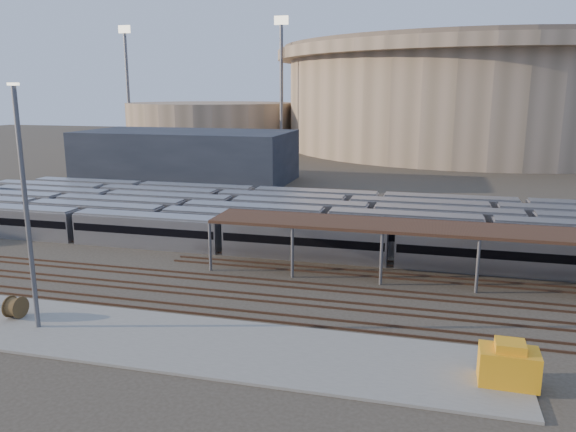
% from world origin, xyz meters
% --- Properties ---
extents(ground, '(420.00, 420.00, 0.00)m').
position_xyz_m(ground, '(0.00, 0.00, 0.00)').
color(ground, '#383026').
rests_on(ground, ground).
extents(apron, '(50.00, 9.00, 0.20)m').
position_xyz_m(apron, '(-5.00, -15.00, 0.10)').
color(apron, gray).
rests_on(apron, ground).
extents(subway_trains, '(127.70, 23.90, 3.60)m').
position_xyz_m(subway_trains, '(1.15, 18.50, 1.80)').
color(subway_trains, '#A2A1A6').
rests_on(subway_trains, ground).
extents(inspection_shed, '(60.30, 6.00, 5.30)m').
position_xyz_m(inspection_shed, '(22.00, 4.00, 4.98)').
color(inspection_shed, '#5D5D62').
rests_on(inspection_shed, ground).
extents(empty_tracks, '(170.00, 9.62, 0.18)m').
position_xyz_m(empty_tracks, '(0.00, -5.00, 0.09)').
color(empty_tracks, '#4C3323').
rests_on(empty_tracks, ground).
extents(stadium, '(124.00, 124.00, 32.50)m').
position_xyz_m(stadium, '(25.00, 140.00, 16.47)').
color(stadium, tan).
rests_on(stadium, ground).
extents(secondary_arena, '(56.00, 56.00, 14.00)m').
position_xyz_m(secondary_arena, '(-60.00, 130.00, 7.00)').
color(secondary_arena, tan).
rests_on(secondary_arena, ground).
extents(service_building, '(42.00, 20.00, 10.00)m').
position_xyz_m(service_building, '(-35.00, 55.00, 5.00)').
color(service_building, '#1E232D').
rests_on(service_building, ground).
extents(floodlight_0, '(4.00, 1.00, 38.40)m').
position_xyz_m(floodlight_0, '(-30.00, 110.00, 20.65)').
color(floodlight_0, '#5D5D62').
rests_on(floodlight_0, ground).
extents(floodlight_1, '(4.00, 1.00, 38.40)m').
position_xyz_m(floodlight_1, '(-85.00, 120.00, 20.65)').
color(floodlight_1, '#5D5D62').
rests_on(floodlight_1, ground).
extents(floodlight_3, '(4.00, 1.00, 38.40)m').
position_xyz_m(floodlight_3, '(-10.00, 160.00, 20.65)').
color(floodlight_3, '#5D5D62').
rests_on(floodlight_3, ground).
extents(cable_reel_west, '(1.10, 1.82, 1.75)m').
position_xyz_m(cable_reel_west, '(-18.20, -14.38, 1.08)').
color(cable_reel_west, brown).
rests_on(cable_reel_west, apron).
extents(yard_light_pole, '(0.81, 0.36, 18.22)m').
position_xyz_m(yard_light_pole, '(-15.32, -15.47, 9.40)').
color(yard_light_pole, '#5D5D62').
rests_on(yard_light_pole, apron).
extents(yellow_equipment, '(3.57, 2.27, 2.20)m').
position_xyz_m(yellow_equipment, '(18.50, -15.49, 1.30)').
color(yellow_equipment, orange).
rests_on(yellow_equipment, apron).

